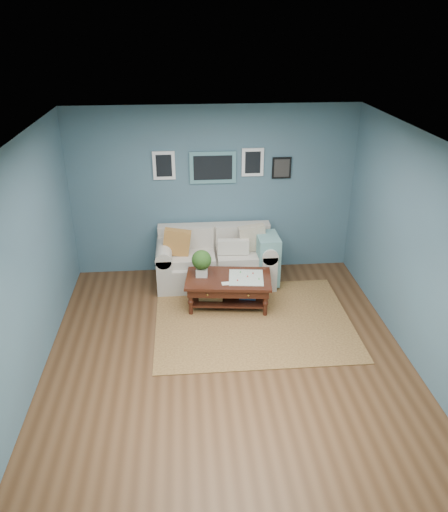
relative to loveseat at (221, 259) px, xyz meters
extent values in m
plane|color=brown|center=(-0.07, -2.03, -0.39)|extent=(5.00, 5.00, 0.00)
plane|color=white|center=(-0.07, -2.03, 2.31)|extent=(5.00, 5.00, 0.00)
cube|color=#425C6A|center=(-0.07, 0.47, 0.96)|extent=(4.50, 0.02, 2.70)
cube|color=#425C6A|center=(-0.07, -4.53, 0.96)|extent=(4.50, 0.02, 2.70)
cube|color=#425C6A|center=(-2.32, -2.03, 0.96)|extent=(0.02, 5.00, 2.70)
cube|color=#425C6A|center=(2.18, -2.03, 0.96)|extent=(0.02, 5.00, 2.70)
cube|color=slate|center=(-0.08, 0.45, 1.36)|extent=(0.72, 0.03, 0.50)
cube|color=black|center=(-0.08, 0.43, 1.36)|extent=(0.60, 0.01, 0.38)
cube|color=white|center=(-0.83, 0.45, 1.41)|extent=(0.34, 0.03, 0.44)
cube|color=white|center=(0.54, 0.45, 1.43)|extent=(0.34, 0.03, 0.44)
cube|color=black|center=(1.00, 0.45, 1.33)|extent=(0.30, 0.03, 0.34)
cube|color=brown|center=(0.36, -1.22, -0.39)|extent=(2.71, 2.17, 0.01)
cube|color=beige|center=(-0.08, -0.04, -0.19)|extent=(1.37, 0.85, 0.40)
cube|color=beige|center=(-0.08, 0.29, 0.24)|extent=(1.79, 0.21, 0.46)
cube|color=beige|center=(-0.88, -0.04, -0.10)|extent=(0.23, 0.85, 0.60)
cube|color=beige|center=(0.72, -0.04, -0.10)|extent=(0.23, 0.85, 0.60)
cylinder|color=beige|center=(-0.88, -0.04, 0.20)|extent=(0.25, 0.85, 0.25)
cylinder|color=beige|center=(0.72, -0.04, 0.20)|extent=(0.25, 0.85, 0.25)
cube|color=beige|center=(-0.45, -0.09, 0.07)|extent=(0.69, 0.54, 0.13)
cube|color=beige|center=(0.28, -0.09, 0.07)|extent=(0.69, 0.54, 0.13)
cube|color=beige|center=(-0.45, 0.18, 0.31)|extent=(0.69, 0.12, 0.35)
cube|color=beige|center=(0.28, 0.18, 0.31)|extent=(0.69, 0.12, 0.35)
cube|color=#C66B2B|center=(-0.68, -0.08, 0.35)|extent=(0.47, 0.17, 0.46)
cube|color=beige|center=(0.49, -0.02, 0.35)|extent=(0.45, 0.17, 0.44)
cube|color=beige|center=(0.19, -0.13, 0.26)|extent=(0.48, 0.12, 0.23)
cube|color=#6C9D9D|center=(0.72, -0.15, 0.05)|extent=(0.33, 0.53, 0.77)
cube|color=#35160D|center=(0.05, -0.76, 0.04)|extent=(1.30, 0.85, 0.04)
cube|color=#35160D|center=(0.05, -0.76, -0.04)|extent=(1.21, 0.76, 0.12)
cube|color=#35160D|center=(0.05, -0.76, -0.28)|extent=(1.09, 0.65, 0.03)
sphere|color=gold|center=(-0.27, -1.05, -0.04)|extent=(0.03, 0.03, 0.03)
sphere|color=gold|center=(0.30, -1.12, -0.04)|extent=(0.03, 0.03, 0.03)
cylinder|color=#35160D|center=(-0.51, -0.97, -0.19)|extent=(0.06, 0.06, 0.42)
cylinder|color=#35160D|center=(0.55, -1.09, -0.19)|extent=(0.06, 0.06, 0.42)
cylinder|color=#35160D|center=(-0.44, -0.43, -0.19)|extent=(0.06, 0.06, 0.42)
cylinder|color=#35160D|center=(0.61, -0.55, -0.19)|extent=(0.06, 0.06, 0.42)
cube|color=silver|center=(-0.33, -0.67, 0.13)|extent=(0.18, 0.18, 0.12)
sphere|color=#254915|center=(-0.33, -0.67, 0.32)|extent=(0.29, 0.29, 0.29)
cube|color=silver|center=(0.31, -0.79, 0.07)|extent=(0.54, 0.54, 0.01)
cube|color=#AA8452|center=(-0.20, -0.73, -0.17)|extent=(0.37, 0.28, 0.20)
cube|color=navy|center=(0.34, -0.77, -0.21)|extent=(0.26, 0.21, 0.11)
camera|label=1|loc=(-0.55, -7.08, 3.47)|focal=35.00mm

